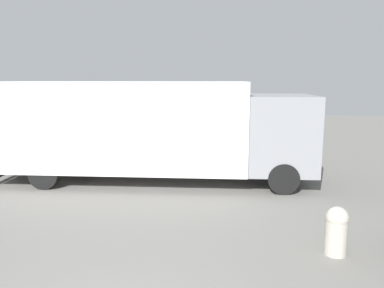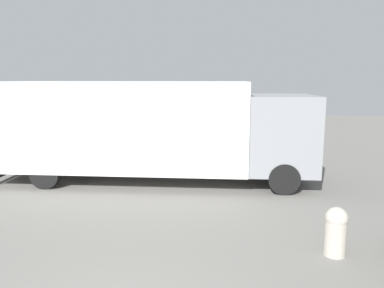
# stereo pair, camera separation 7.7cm
# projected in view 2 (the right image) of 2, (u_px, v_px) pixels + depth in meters

# --- Properties ---
(delivery_truck) EXTENTS (9.36, 3.71, 2.91)m
(delivery_truck) POSITION_uv_depth(u_px,v_px,m) (151.00, 126.00, 10.96)
(delivery_truck) COLOR white
(delivery_truck) RESTS_ON ground
(bollard_near_bench) EXTENTS (0.39, 0.39, 0.85)m
(bollard_near_bench) POSITION_uv_depth(u_px,v_px,m) (336.00, 230.00, 6.36)
(bollard_near_bench) COLOR #B2AD9E
(bollard_near_bench) RESTS_ON ground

